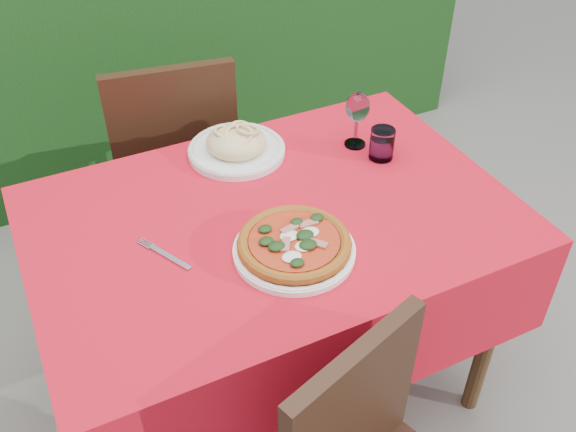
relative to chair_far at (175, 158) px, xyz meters
name	(u,v)px	position (x,y,z in m)	size (l,w,h in m)	color
ground	(276,385)	(0.07, -0.68, -0.53)	(60.00, 60.00, 0.00)	#625E58
dining_table	(274,255)	(0.07, -0.68, 0.07)	(1.26, 0.86, 0.75)	#483117
chair_far	(175,158)	(0.00, 0.00, 0.00)	(0.47, 0.47, 0.92)	black
pizza_plate	(294,245)	(0.05, -0.84, 0.24)	(0.32, 0.32, 0.06)	white
pasta_plate	(236,145)	(0.09, -0.38, 0.25)	(0.29, 0.29, 0.08)	silver
water_glass	(382,145)	(0.47, -0.58, 0.26)	(0.07, 0.07, 0.09)	silver
wine_glass	(358,109)	(0.43, -0.49, 0.34)	(0.07, 0.07, 0.18)	silver
fork	(170,257)	(-0.23, -0.73, 0.22)	(0.02, 0.18, 0.00)	silver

